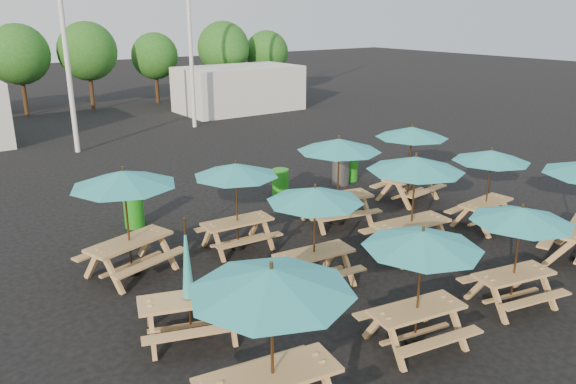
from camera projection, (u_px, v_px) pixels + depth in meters
ground at (323, 248)px, 14.10m from camera, size 120.00×120.00×0.00m
picnic_unit_0 at (272, 289)px, 7.50m from camera, size 2.64×2.64×2.47m
picnic_unit_1 at (188, 289)px, 10.02m from camera, size 2.21×2.06×2.31m
picnic_unit_2 at (124, 184)px, 12.09m from camera, size 2.87×2.87×2.45m
picnic_unit_3 at (422, 246)px, 9.46m from camera, size 2.38×2.38×2.20m
picnic_unit_4 at (315, 200)px, 11.73m from camera, size 2.29×2.29×2.21m
picnic_unit_5 at (236, 174)px, 13.53m from camera, size 2.21×2.21×2.22m
picnic_unit_6 at (521, 220)px, 10.84m from camera, size 2.34×2.34×2.11m
picnic_unit_7 at (415, 169)px, 13.19m from camera, size 2.56×2.56×2.47m
picnic_unit_8 at (339, 150)px, 15.12m from camera, size 2.71×2.71×2.45m
picnic_unit_10 at (491, 160)px, 14.97m from camera, size 2.20×2.20×2.19m
picnic_unit_11 at (412, 136)px, 17.09m from camera, size 2.47×2.47×2.37m
waste_bin_0 at (134, 212)px, 15.39m from camera, size 0.54×0.54×0.86m
waste_bin_1 at (280, 182)px, 18.10m from camera, size 0.54×0.54×0.86m
waste_bin_2 at (341, 172)px, 19.21m from camera, size 0.54×0.54×0.86m
waste_bin_3 at (340, 173)px, 19.16m from camera, size 0.54×0.54×0.86m
waste_bin_4 at (350, 168)px, 19.66m from camera, size 0.54×0.54×0.86m
mast_0 at (60, 3)px, 21.96m from camera, size 0.20×0.20×12.00m
mast_1 at (188, 5)px, 27.12m from camera, size 0.20×0.20×12.00m
event_tent_1 at (239, 89)px, 33.38m from camera, size 7.00×4.00×2.60m
tree_3 at (19, 54)px, 31.17m from camera, size 3.36×3.36×5.09m
tree_4 at (87, 51)px, 32.83m from camera, size 3.41×3.41×5.17m
tree_5 at (155, 56)px, 35.71m from camera, size 2.94×2.94×4.45m
tree_6 at (223, 48)px, 36.42m from camera, size 3.38×3.38×5.13m
tree_7 at (267, 53)px, 38.46m from camera, size 2.95×2.95×4.48m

